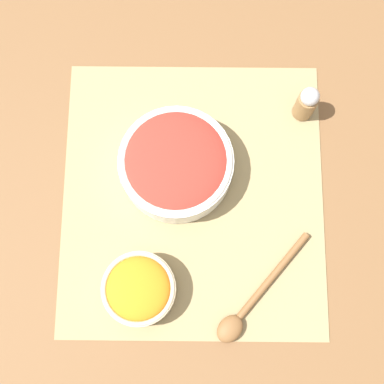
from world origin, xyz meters
The scene contains 6 objects.
ground_plane centered at (0.00, 0.00, 0.00)m, with size 3.00×3.00×0.00m, color brown.
placemat centered at (0.00, 0.00, 0.00)m, with size 0.50×0.46×0.00m.
carrot_bowl centered at (0.17, -0.09, 0.04)m, with size 0.12×0.12×0.06m.
tomato_bowl centered at (-0.05, -0.03, 0.04)m, with size 0.20×0.20×0.07m.
wooden_spoon centered at (0.19, 0.09, 0.01)m, with size 0.20×0.17×0.02m.
pepper_shaker centered at (-0.16, 0.20, 0.05)m, with size 0.04×0.04×0.09m.
Camera 1 is at (0.21, 0.00, 0.93)m, focal length 50.00 mm.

